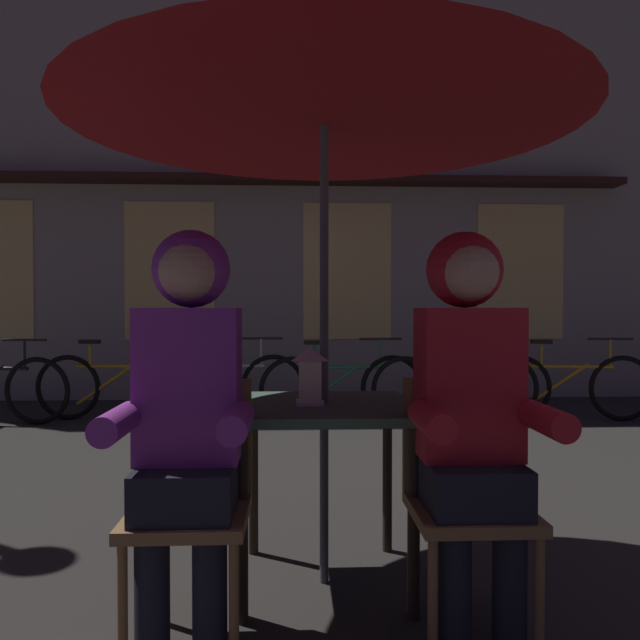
# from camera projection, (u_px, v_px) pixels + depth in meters

# --- Properties ---
(ground_plane) EXTENTS (60.00, 60.00, 0.00)m
(ground_plane) POSITION_uv_depth(u_px,v_px,m) (324.00, 582.00, 2.50)
(ground_plane) COLOR #2D2B28
(cafe_table) EXTENTS (0.72, 0.72, 0.74)m
(cafe_table) POSITION_uv_depth(u_px,v_px,m) (324.00, 428.00, 2.49)
(cafe_table) COLOR #42664C
(cafe_table) RESTS_ON ground_plane
(patio_umbrella) EXTENTS (2.10, 2.10, 2.31)m
(patio_umbrella) POSITION_uv_depth(u_px,v_px,m) (324.00, 79.00, 2.46)
(patio_umbrella) COLOR #4C4C51
(patio_umbrella) RESTS_ON ground_plane
(lantern) EXTENTS (0.11, 0.11, 0.23)m
(lantern) POSITION_uv_depth(u_px,v_px,m) (310.00, 375.00, 2.45)
(lantern) COLOR white
(lantern) RESTS_ON cafe_table
(chair_left) EXTENTS (0.40, 0.40, 0.87)m
(chair_left) POSITION_uv_depth(u_px,v_px,m) (191.00, 493.00, 2.10)
(chair_left) COLOR olive
(chair_left) RESTS_ON ground_plane
(chair_right) EXTENTS (0.40, 0.40, 0.87)m
(chair_right) POSITION_uv_depth(u_px,v_px,m) (465.00, 489.00, 2.14)
(chair_right) COLOR olive
(chair_right) RESTS_ON ground_plane
(person_left_hooded) EXTENTS (0.45, 0.56, 1.40)m
(person_left_hooded) POSITION_uv_depth(u_px,v_px,m) (188.00, 392.00, 2.04)
(person_left_hooded) COLOR black
(person_left_hooded) RESTS_ON ground_plane
(person_right_hooded) EXTENTS (0.45, 0.56, 1.40)m
(person_right_hooded) POSITION_uv_depth(u_px,v_px,m) (470.00, 390.00, 2.08)
(person_right_hooded) COLOR black
(person_right_hooded) RESTS_ON ground_plane
(shopfront_building) EXTENTS (10.00, 0.93, 6.20)m
(shopfront_building) POSITION_uv_depth(u_px,v_px,m) (260.00, 157.00, 7.81)
(shopfront_building) COLOR #9E9389
(shopfront_building) RESTS_ON ground_plane
(bicycle_second) EXTENTS (1.68, 0.13, 0.84)m
(bicycle_second) POSITION_uv_depth(u_px,v_px,m) (118.00, 386.00, 6.16)
(bicycle_second) COLOR black
(bicycle_second) RESTS_ON ground_plane
(bicycle_third) EXTENTS (1.68, 0.10, 0.84)m
(bicycle_third) POSITION_uv_depth(u_px,v_px,m) (223.00, 385.00, 6.19)
(bicycle_third) COLOR black
(bicycle_third) RESTS_ON ground_plane
(bicycle_fourth) EXTENTS (1.67, 0.25, 0.84)m
(bicycle_fourth) POSITION_uv_depth(u_px,v_px,m) (343.00, 387.00, 6.05)
(bicycle_fourth) COLOR black
(bicycle_fourth) RESTS_ON ground_plane
(bicycle_fifth) EXTENTS (1.68, 0.09, 0.84)m
(bicycle_fifth) POSITION_uv_depth(u_px,v_px,m) (455.00, 387.00, 6.03)
(bicycle_fifth) COLOR black
(bicycle_fifth) RESTS_ON ground_plane
(bicycle_furthest) EXTENTS (1.67, 0.26, 0.84)m
(bicycle_furthest) POSITION_uv_depth(u_px,v_px,m) (570.00, 386.00, 6.12)
(bicycle_furthest) COLOR black
(bicycle_furthest) RESTS_ON ground_plane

